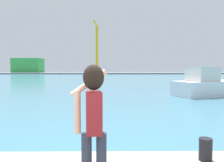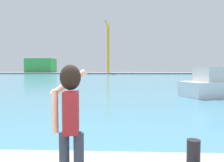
% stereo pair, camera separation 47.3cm
% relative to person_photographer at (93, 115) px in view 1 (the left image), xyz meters
% --- Properties ---
extents(ground_plane, '(220.00, 220.00, 0.00)m').
position_rel_person_photographer_xyz_m(ground_plane, '(-0.26, 49.51, -1.64)').
color(ground_plane, '#334751').
extents(harbor_water, '(140.00, 100.00, 0.02)m').
position_rel_person_photographer_xyz_m(harbor_water, '(-0.26, 51.51, -1.63)').
color(harbor_water, teal).
rests_on(harbor_water, ground_plane).
extents(far_shore_dock, '(140.00, 20.00, 0.54)m').
position_rel_person_photographer_xyz_m(far_shore_dock, '(-0.26, 91.51, -1.37)').
color(far_shore_dock, gray).
rests_on(far_shore_dock, ground_plane).
extents(person_photographer, '(0.53, 0.55, 1.74)m').
position_rel_person_photographer_xyz_m(person_photographer, '(0.00, 0.00, 0.00)').
color(person_photographer, '#2D3342').
rests_on(person_photographer, quay_promenade).
extents(harbor_bollard, '(0.24, 0.24, 0.41)m').
position_rel_person_photographer_xyz_m(harbor_bollard, '(1.98, 1.04, -0.86)').
color(harbor_bollard, black).
rests_on(harbor_bollard, quay_promenade).
extents(boat_moored, '(6.39, 4.47, 2.33)m').
position_rel_person_photographer_xyz_m(boat_moored, '(8.26, 15.35, -0.79)').
color(boat_moored, white).
rests_on(boat_moored, harbor_water).
extents(warehouse_left, '(11.33, 8.10, 5.79)m').
position_rel_person_photographer_xyz_m(warehouse_left, '(-33.96, 91.67, 1.80)').
color(warehouse_left, green).
rests_on(warehouse_left, far_shore_dock).
extents(port_crane, '(1.13, 11.88, 18.70)m').
position_rel_person_photographer_xyz_m(port_crane, '(-4.87, 85.03, 10.21)').
color(port_crane, yellow).
rests_on(port_crane, far_shore_dock).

